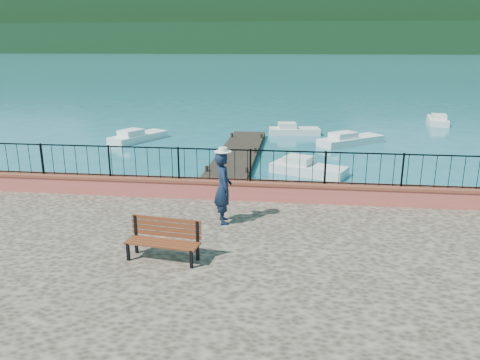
% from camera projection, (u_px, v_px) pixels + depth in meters
% --- Properties ---
extents(ground, '(2000.00, 2000.00, 0.00)m').
position_uv_depth(ground, '(246.00, 298.00, 11.02)').
color(ground, '#19596B').
rests_on(ground, ground).
extents(parapet, '(28.00, 0.46, 0.58)m').
position_uv_depth(parapet, '(260.00, 191.00, 14.13)').
color(parapet, '#C9484C').
rests_on(parapet, promenade).
extents(railing, '(27.00, 0.05, 0.95)m').
position_uv_depth(railing, '(260.00, 166.00, 13.92)').
color(railing, black).
rests_on(railing, parapet).
extents(dock, '(2.00, 16.00, 0.30)m').
position_uv_depth(dock, '(233.00, 164.00, 22.65)').
color(dock, '#2D231C').
rests_on(dock, ground).
extents(far_forest, '(900.00, 60.00, 18.00)m').
position_uv_depth(far_forest, '(299.00, 38.00, 294.29)').
color(far_forest, black).
rests_on(far_forest, ground).
extents(foothills, '(900.00, 120.00, 44.00)m').
position_uv_depth(foothills, '(300.00, 21.00, 347.81)').
color(foothills, black).
rests_on(foothills, ground).
extents(park_bench, '(1.68, 0.74, 0.90)m').
position_uv_depth(park_bench, '(163.00, 248.00, 10.20)').
color(park_bench, black).
rests_on(park_bench, promenade).
extents(person, '(0.65, 0.81, 1.91)m').
position_uv_depth(person, '(223.00, 188.00, 12.15)').
color(person, '#101C32').
rests_on(person, promenade).
extents(hat, '(0.44, 0.44, 0.12)m').
position_uv_depth(hat, '(223.00, 150.00, 11.87)').
color(hat, silver).
rests_on(hat, person).
extents(boat_1, '(3.65, 2.53, 0.80)m').
position_uv_depth(boat_1, '(309.00, 166.00, 21.36)').
color(boat_1, silver).
rests_on(boat_1, ground).
extents(boat_2, '(4.16, 3.67, 0.80)m').
position_uv_depth(boat_2, '(351.00, 138.00, 27.77)').
color(boat_2, silver).
rests_on(boat_2, ground).
extents(boat_3, '(2.95, 4.06, 0.80)m').
position_uv_depth(boat_3, '(138.00, 134.00, 28.76)').
color(boat_3, silver).
rests_on(boat_3, ground).
extents(boat_4, '(3.41, 1.75, 0.80)m').
position_uv_depth(boat_4, '(294.00, 128.00, 30.78)').
color(boat_4, silver).
rests_on(boat_4, ground).
extents(boat_5, '(1.91, 3.76, 0.80)m').
position_uv_depth(boat_5, '(438.00, 118.00, 34.97)').
color(boat_5, silver).
rests_on(boat_5, ground).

